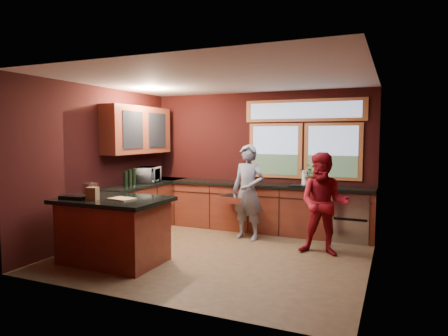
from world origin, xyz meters
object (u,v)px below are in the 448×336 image
Objects in this scene: island at (114,230)px; person_grey at (248,192)px; cutting_board at (122,199)px; person_red at (324,204)px; stock_pot at (90,189)px.

island is 0.92× the size of person_grey.
person_grey reaches higher than cutting_board.
island is 0.97× the size of person_red.
person_grey is at bearing 44.29° from stock_pot.
cutting_board is at bearing -110.94° from person_grey.
cutting_board is (-2.54, -1.64, 0.16)m from person_red.
person_grey is at bearing 56.00° from island.
person_red is at bearing -8.54° from person_grey.
stock_pot is at bearing 165.07° from cutting_board.
person_grey is 7.03× the size of stock_pot.
person_red is 3.60m from stock_pot.
person_red is 3.03m from cutting_board.
stock_pot reaches higher than island.
person_grey is 2.36m from cutting_board.
person_grey is 1.45m from person_red.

